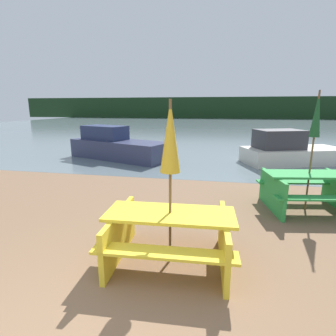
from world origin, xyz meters
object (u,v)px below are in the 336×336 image
object	(u,v)px
boat	(116,146)
picnic_table_green	(307,188)
boat_second	(290,151)
picnic_table_yellow	(170,231)
umbrella_gold	(170,139)
umbrella_darkgreen	(316,117)

from	to	relation	value
boat	picnic_table_green	bearing A→B (deg)	-16.57
picnic_table_green	boat_second	size ratio (longest dim) A/B	0.47
picnic_table_green	boat_second	world-z (taller)	boat_second
picnic_table_yellow	boat_second	distance (m)	8.12
umbrella_gold	umbrella_darkgreen	bearing A→B (deg)	44.59
umbrella_darkgreen	boat	size ratio (longest dim) A/B	0.54
picnic_table_green	umbrella_gold	size ratio (longest dim) A/B	0.87
picnic_table_yellow	boat	world-z (taller)	boat
umbrella_gold	boat_second	xyz separation A→B (m)	(3.30, 7.42, -1.27)
umbrella_darkgreen	boat	world-z (taller)	umbrella_darkgreen
umbrella_gold	umbrella_darkgreen	size ratio (longest dim) A/B	0.91
picnic_table_yellow	boat_second	size ratio (longest dim) A/B	0.45
picnic_table_green	boat	world-z (taller)	boat
boat_second	umbrella_gold	bearing A→B (deg)	-133.76
picnic_table_green	umbrella_darkgreen	xyz separation A→B (m)	(0.00, 0.00, 1.47)
picnic_table_yellow	boat	bearing A→B (deg)	117.30
picnic_table_green	boat_second	distance (m)	5.04
boat	boat_second	size ratio (longest dim) A/B	1.12
picnic_table_yellow	umbrella_darkgreen	xyz separation A→B (m)	(2.48, 2.45, 1.49)
umbrella_gold	boat_second	world-z (taller)	umbrella_gold
picnic_table_green	umbrella_darkgreen	distance (m)	1.47
umbrella_gold	boat	xyz separation A→B (m)	(-3.67, 7.11, -1.23)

